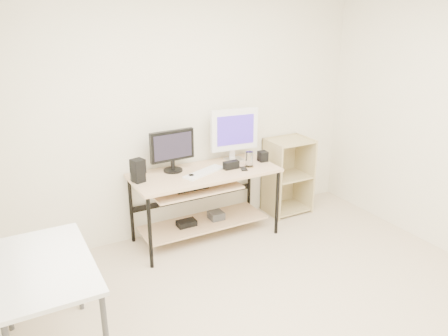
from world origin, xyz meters
The scene contains 16 objects.
room centered at (-0.14, 0.04, 1.32)m, with size 4.01×4.01×2.62m.
desk centered at (-0.03, 1.66, 0.54)m, with size 1.50×0.65×0.75m.
side_table centered at (-1.68, 0.60, 0.67)m, with size 0.60×1.00×0.75m.
shelf_unit centered at (1.15, 1.82, 0.45)m, with size 0.50×0.40×0.90m.
black_monitor centered at (-0.28, 1.82, 0.99)m, with size 0.47×0.19×0.43m.
white_imac centered at (0.44, 1.83, 1.08)m, with size 0.53×0.17×0.57m.
keyboard centered at (-0.03, 1.61, 0.76)m, with size 0.49×0.14×0.02m, color white.
mouse centered at (0.32, 1.67, 0.77)m, with size 0.06×0.10×0.03m, color #B1B1B6.
center_speaker centered at (0.27, 1.60, 0.79)m, with size 0.16×0.07×0.08m, color black.
speaker_left centered at (-0.68, 1.70, 0.87)m, with size 0.14×0.14×0.23m.
speaker_right centered at (0.69, 1.65, 0.81)m, with size 0.09×0.09×0.11m, color black.
audio_controller centered at (-0.70, 1.76, 0.84)m, with size 0.09×0.05×0.17m, color black.
volume_puck centered at (-0.19, 1.58, 0.76)m, with size 0.05×0.05×0.02m, color black.
smartphone centered at (0.38, 1.52, 0.75)m, with size 0.06×0.12×0.01m, color black.
coaster centered at (0.47, 1.56, 0.75)m, with size 0.10×0.10×0.01m, color olive.
drinking_glass centered at (0.47, 1.56, 0.83)m, with size 0.08×0.08×0.16m, color white.
Camera 1 is at (-1.82, -2.09, 2.27)m, focal length 35.00 mm.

